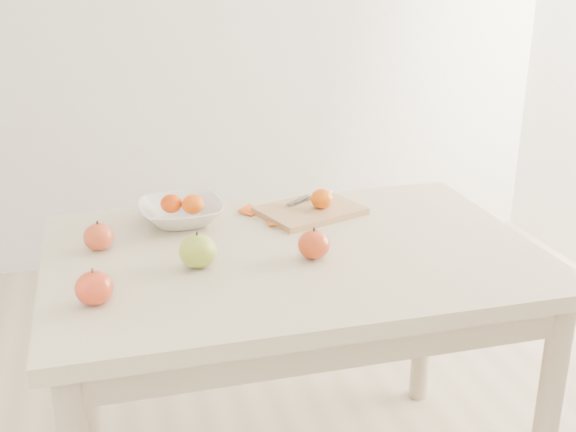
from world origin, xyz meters
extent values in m
cube|color=beige|center=(0.00, 0.00, 0.73)|extent=(1.20, 0.80, 0.04)
cylinder|color=#BCAA8E|center=(-0.54, 0.34, 0.35)|extent=(0.06, 0.06, 0.71)
cylinder|color=#BCAA8E|center=(0.54, 0.34, 0.35)|extent=(0.06, 0.06, 0.71)
cylinder|color=#BCAA8E|center=(0.54, -0.34, 0.35)|extent=(0.06, 0.06, 0.71)
cube|color=tan|center=(0.11, 0.23, 0.76)|extent=(0.32, 0.27, 0.02)
ellipsoid|color=#C94B07|center=(0.14, 0.22, 0.80)|extent=(0.06, 0.06, 0.05)
imported|color=silver|center=(-0.24, 0.26, 0.78)|extent=(0.23, 0.23, 0.06)
ellipsoid|color=#E44B08|center=(-0.27, 0.27, 0.80)|extent=(0.06, 0.06, 0.05)
ellipsoid|color=#CF5307|center=(-0.21, 0.24, 0.80)|extent=(0.06, 0.06, 0.05)
cube|color=#D0480E|center=(-0.05, 0.28, 0.75)|extent=(0.07, 0.07, 0.01)
cube|color=orange|center=(0.00, 0.17, 0.75)|extent=(0.05, 0.04, 0.01)
cube|color=white|center=(0.17, 0.31, 0.78)|extent=(0.07, 0.06, 0.01)
cube|color=#393C40|center=(0.09, 0.28, 0.78)|extent=(0.09, 0.07, 0.00)
ellipsoid|color=olive|center=(-0.24, -0.04, 0.79)|extent=(0.09, 0.09, 0.08)
ellipsoid|color=#A51019|center=(-0.48, -0.17, 0.79)|extent=(0.08, 0.08, 0.07)
ellipsoid|color=#9F1A0B|center=(0.03, -0.06, 0.78)|extent=(0.08, 0.08, 0.07)
ellipsoid|color=maroon|center=(-0.46, 0.12, 0.78)|extent=(0.07, 0.07, 0.07)
camera|label=1|loc=(-0.44, -1.58, 1.46)|focal=45.00mm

